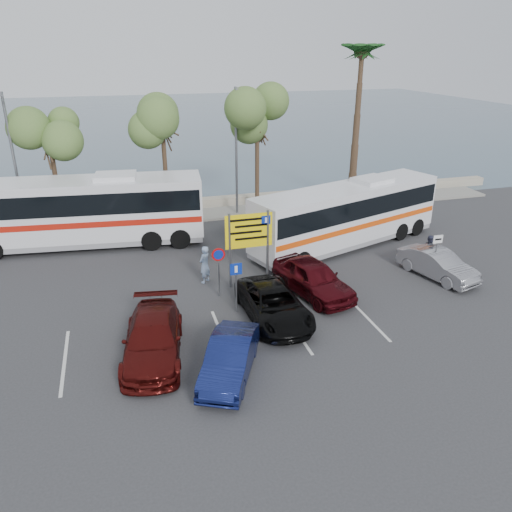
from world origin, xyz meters
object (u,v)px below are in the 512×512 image
object	(u,v)px
direction_sign	(249,236)
pedestrian_near	(205,264)
coach_bus_right	(347,217)
car_blue	(230,358)
suv_black	(274,304)
car_silver_b	(437,264)
street_lamp_left	(13,157)
car_maroon	(153,339)
car_red	(313,278)
street_lamp_right	(236,146)
coach_bus_left	(83,214)
pedestrian_far	(429,250)

from	to	relation	value
direction_sign	pedestrian_near	distance (m)	2.60
coach_bus_right	car_blue	world-z (taller)	coach_bus_right
coach_bus_right	suv_black	world-z (taller)	coach_bus_right
car_silver_b	pedestrian_near	world-z (taller)	pedestrian_near
street_lamp_left	car_maroon	bearing A→B (deg)	-67.83
street_lamp_left	coach_bus_right	xyz separation A→B (m)	(17.50, -7.02, -2.90)
car_red	street_lamp_right	bearing A→B (deg)	78.06
coach_bus_right	street_lamp_left	bearing A→B (deg)	158.14
coach_bus_left	car_blue	world-z (taller)	coach_bus_left
coach_bus_left	pedestrian_near	world-z (taller)	coach_bus_left
coach_bus_left	car_blue	bearing A→B (deg)	-70.07
car_silver_b	suv_black	bearing A→B (deg)	175.16
car_red	car_silver_b	bearing A→B (deg)	-14.47
coach_bus_left	car_silver_b	distance (m)	18.83
street_lamp_right	car_red	bearing A→B (deg)	-87.48
direction_sign	suv_black	bearing A→B (deg)	-87.88
car_blue	pedestrian_far	world-z (taller)	pedestrian_far
car_blue	street_lamp_left	bearing A→B (deg)	141.97
pedestrian_far	suv_black	bearing A→B (deg)	88.89
direction_sign	car_silver_b	bearing A→B (deg)	-10.68
coach_bus_left	pedestrian_far	bearing A→B (deg)	-23.66
street_lamp_left	coach_bus_right	bearing A→B (deg)	-21.86
direction_sign	car_silver_b	world-z (taller)	direction_sign
coach_bus_right	car_silver_b	distance (m)	5.68
coach_bus_left	suv_black	size ratio (longest dim) A/B	2.73
coach_bus_right	car_blue	xyz separation A→B (m)	(-8.96, -9.89, -1.03)
pedestrian_far	car_blue	bearing A→B (deg)	98.19
direction_sign	car_silver_b	size ratio (longest dim) A/B	0.88
street_lamp_right	coach_bus_left	size ratio (longest dim) A/B	0.61
coach_bus_left	coach_bus_right	distance (m)	14.56
street_lamp_right	coach_bus_right	distance (m)	8.83
street_lamp_left	car_red	world-z (taller)	street_lamp_left
coach_bus_right	direction_sign	bearing A→B (deg)	-153.05
coach_bus_right	car_maroon	distance (m)	13.95
direction_sign	pedestrian_far	bearing A→B (deg)	-0.94
coach_bus_right	car_red	xyz separation A→B (m)	(-3.97, -5.00, -0.91)
street_lamp_right	car_maroon	world-z (taller)	street_lamp_right
car_red	direction_sign	bearing A→B (deg)	131.63
coach_bus_left	car_silver_b	xyz separation A→B (m)	(16.50, -9.00, -1.20)
pedestrian_far	direction_sign	bearing A→B (deg)	69.03
coach_bus_right	pedestrian_far	size ratio (longest dim) A/B	7.66
car_blue	suv_black	bearing A→B (deg)	76.28
car_maroon	car_blue	bearing A→B (deg)	-28.72
street_lamp_left	pedestrian_far	size ratio (longest dim) A/B	5.14
coach_bus_left	pedestrian_near	size ratio (longest dim) A/B	7.25
coach_bus_right	coach_bus_left	bearing A→B (deg)	164.05
car_silver_b	car_maroon	bearing A→B (deg)	176.80
car_silver_b	pedestrian_near	size ratio (longest dim) A/B	2.25
direction_sign	coach_bus_right	bearing A→B (deg)	26.95
street_lamp_right	car_red	world-z (taller)	street_lamp_right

